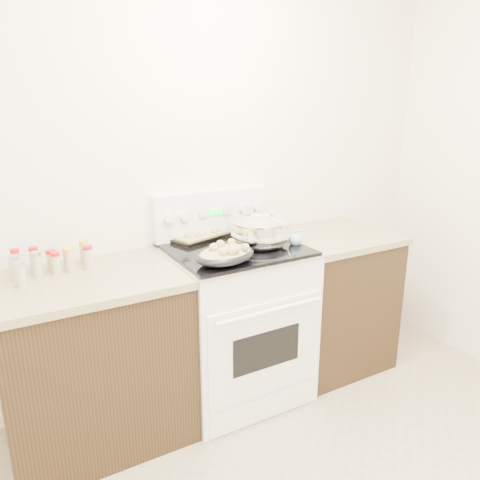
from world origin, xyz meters
TOP-DOWN VIEW (x-y plane):
  - room_shell at (0.00, 0.00)m, footprint 4.10×3.60m
  - counter_left at (-0.48, 1.43)m, footprint 0.93×0.67m
  - counter_right at (1.08, 1.43)m, footprint 0.73×0.67m
  - kitchen_range at (0.35, 1.42)m, footprint 0.78×0.73m
  - mixing_bowl at (0.49, 1.38)m, footprint 0.36×0.36m
  - roasting_pan at (0.17, 1.21)m, footprint 0.40×0.32m
  - baking_sheet at (0.25, 1.70)m, footprint 0.42×0.35m
  - wooden_spoon at (0.27, 1.30)m, footprint 0.06×0.27m
  - blue_ladle at (0.69, 1.31)m, footprint 0.23×0.19m
  - spice_jars at (-0.62, 1.57)m, footprint 0.39×0.24m

SIDE VIEW (x-z plane):
  - counter_left at x=-0.48m, z-range 0.00..0.92m
  - counter_right at x=1.08m, z-range 0.00..0.92m
  - kitchen_range at x=0.35m, z-range -0.12..1.10m
  - wooden_spoon at x=0.27m, z-range 0.93..0.98m
  - baking_sheet at x=0.25m, z-range 0.93..0.99m
  - blue_ladle at x=0.69m, z-range 0.93..1.02m
  - spice_jars at x=-0.62m, z-range 0.92..1.05m
  - roasting_pan at x=0.17m, z-range 0.93..1.05m
  - mixing_bowl at x=0.49m, z-range 0.92..1.13m
  - room_shell at x=0.00m, z-range 0.33..3.08m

